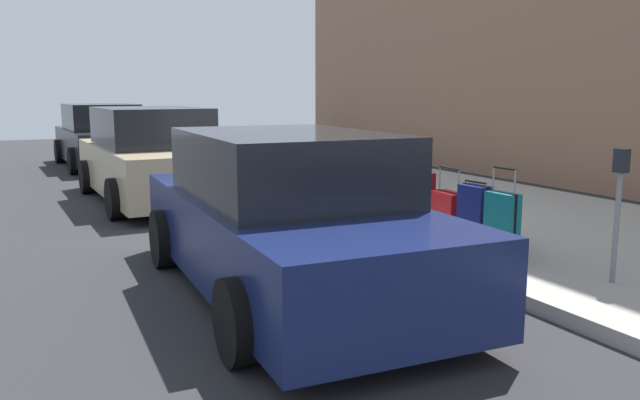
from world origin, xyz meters
name	(u,v)px	position (x,y,z in m)	size (l,w,h in m)	color
ground_plane	(311,222)	(0.00, 0.00, 0.00)	(40.00, 40.00, 0.00)	#28282B
sidewalk_curb	(446,205)	(0.00, -2.50, 0.07)	(18.00, 5.00, 0.14)	#9E9B93
suitcase_teal_0	(502,225)	(-3.22, -0.76, 0.50)	(0.39, 0.21, 0.99)	#0F606B
suitcase_navy_1	(474,216)	(-2.73, -0.78, 0.50)	(0.40, 0.23, 0.78)	navy
suitcase_red_2	(448,215)	(-2.20, -0.82, 0.43)	(0.49, 0.27, 0.88)	red
suitcase_maroon_3	(419,201)	(-1.65, -0.77, 0.52)	(0.43, 0.22, 1.02)	maroon
suitcase_black_4	(397,194)	(-1.08, -0.81, 0.52)	(0.51, 0.28, 0.83)	black
suitcase_silver_5	(372,193)	(-0.54, -0.73, 0.47)	(0.38, 0.25, 0.71)	#9EA0A8
suitcase_olive_6	(355,189)	(-0.08, -0.72, 0.47)	(0.37, 0.24, 0.95)	#59601E
suitcase_teal_7	(340,188)	(0.42, -0.72, 0.42)	(0.45, 0.27, 0.79)	#0F606B
suitcase_navy_8	(332,184)	(0.93, -0.85, 0.40)	(0.39, 0.20, 0.58)	navy
suitcase_red_9	(317,178)	(1.40, -0.81, 0.46)	(0.37, 0.27, 0.89)	red
fire_hydrant	(299,167)	(2.11, -0.78, 0.57)	(0.39, 0.21, 0.83)	#99999E
bollard_post	(277,164)	(2.77, -0.63, 0.57)	(0.13, 0.13, 0.86)	#333338
parking_meter	(619,196)	(-4.44, -1.03, 0.97)	(0.12, 0.09, 1.27)	slate
parked_car_navy_0	(287,218)	(-2.93, 1.68, 0.73)	(4.65, 2.21, 1.56)	#141E4C
parked_car_beige_1	(152,158)	(2.98, 1.68, 0.77)	(4.67, 2.12, 1.65)	tan
parked_car_charcoal_2	(102,137)	(8.93, 1.68, 0.75)	(4.52, 2.09, 1.61)	black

